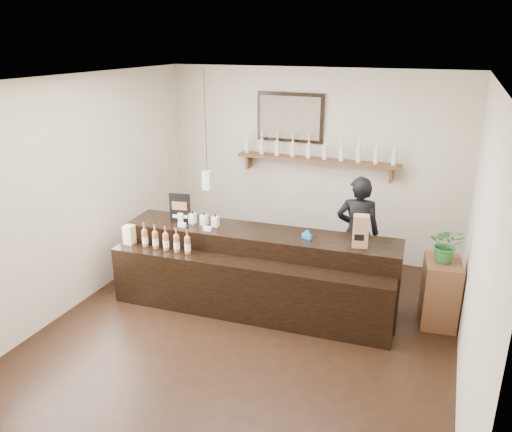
% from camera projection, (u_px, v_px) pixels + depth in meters
% --- Properties ---
extents(ground, '(5.00, 5.00, 0.00)m').
position_uv_depth(ground, '(249.00, 330.00, 5.76)').
color(ground, black).
rests_on(ground, ground).
extents(room_shell, '(5.00, 5.00, 5.00)m').
position_uv_depth(room_shell, '(248.00, 189.00, 5.18)').
color(room_shell, beige).
rests_on(room_shell, ground).
extents(back_wall_decor, '(2.66, 0.96, 1.69)m').
position_uv_depth(back_wall_decor, '(300.00, 141.00, 7.29)').
color(back_wall_decor, brown).
rests_on(back_wall_decor, ground).
extents(counter, '(3.45, 1.10, 1.12)m').
position_uv_depth(counter, '(255.00, 273.00, 6.16)').
color(counter, black).
rests_on(counter, ground).
extents(promo_sign, '(0.27, 0.07, 0.38)m').
position_uv_depth(promo_sign, '(180.00, 208.00, 6.33)').
color(promo_sign, black).
rests_on(promo_sign, counter).
extents(paper_bag, '(0.19, 0.16, 0.38)m').
position_uv_depth(paper_bag, '(361.00, 231.00, 5.59)').
color(paper_bag, '#A3744E').
rests_on(paper_bag, counter).
extents(tape_dispenser, '(0.13, 0.08, 0.10)m').
position_uv_depth(tape_dispenser, '(307.00, 235.00, 5.86)').
color(tape_dispenser, blue).
rests_on(tape_dispenser, counter).
extents(side_cabinet, '(0.46, 0.59, 0.79)m').
position_uv_depth(side_cabinet, '(440.00, 292.00, 5.80)').
color(side_cabinet, brown).
rests_on(side_cabinet, ground).
extents(potted_plant, '(0.38, 0.33, 0.41)m').
position_uv_depth(potted_plant, '(446.00, 245.00, 5.60)').
color(potted_plant, '#2C6E2C').
rests_on(potted_plant, side_cabinet).
extents(shopkeeper, '(0.69, 0.51, 1.75)m').
position_uv_depth(shopkeeper, '(358.00, 226.00, 6.50)').
color(shopkeeper, black).
rests_on(shopkeeper, ground).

